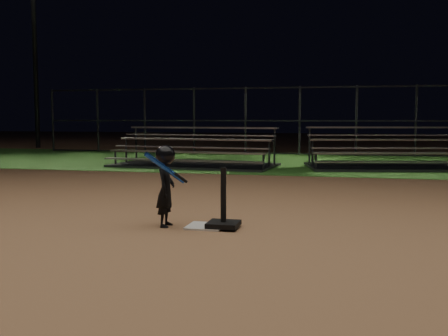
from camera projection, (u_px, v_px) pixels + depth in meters
The scene contains 9 objects.
ground at pixel (206, 227), 6.53m from camera, with size 80.00×80.00×0.00m, color #936542.
grass_strip at pixel (290, 162), 16.22m from camera, with size 60.00×8.00×0.01m, color #2B5F1E.
home_plate at pixel (206, 226), 6.53m from camera, with size 0.45×0.45×0.02m, color beige.
batting_tee at pixel (223, 216), 6.44m from camera, with size 0.38×0.38×0.74m.
child_batter at pixel (166, 183), 6.53m from camera, with size 0.44×0.55×1.02m.
bleacher_left at pixel (194, 159), 14.60m from camera, with size 4.66×2.59×1.10m.
bleacher_right at pixel (394, 160), 14.04m from camera, with size 4.90×3.09×1.11m.
backstop_fence at pixel (300, 121), 19.01m from camera, with size 20.08×0.08×2.50m.
light_pole_left at pixel (34, 37), 23.27m from camera, with size 0.90×0.53×8.30m.
Camera 1 is at (1.70, -6.21, 1.36)m, focal length 41.97 mm.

